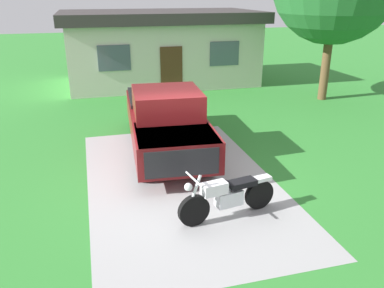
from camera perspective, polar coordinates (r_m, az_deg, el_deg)
ground_plane at (r=9.76m, az=-1.60°, el=-5.44°), size 80.00×80.00×0.00m
driveway_pad at (r=9.75m, az=-1.60°, el=-5.42°), size 4.48×7.63×0.01m
motorcycle at (r=8.14m, az=5.14°, el=-7.56°), size 2.20×0.76×1.09m
pickup_truck at (r=11.38m, az=-3.88°, el=3.68°), size 2.38×5.74×1.90m
neighbor_house at (r=20.45m, az=-4.58°, el=13.93°), size 9.60×5.60×3.50m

